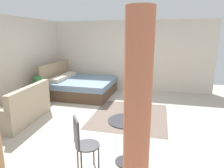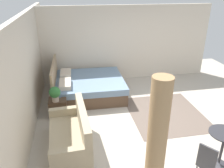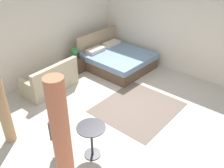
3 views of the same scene
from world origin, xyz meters
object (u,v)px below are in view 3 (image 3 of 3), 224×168
Objects in this scene: vase at (81,54)px; balcony_table at (91,136)px; nightstand at (78,64)px; couch at (51,81)px; bed at (117,60)px; potted_plant at (74,52)px; cafe_chair_near_window at (57,133)px.

balcony_table reaches higher than vase.
balcony_table is (-2.38, -3.01, 0.27)m from nightstand.
couch reaches higher than vase.
bed is at bearing 32.34° from balcony_table.
bed is 1.28× the size of couch.
nightstand is at bearing 12.99° from couch.
vase is (1.47, 0.27, 0.28)m from couch.
potted_plant is at bearing 53.17° from balcony_table.
bed is at bearing -37.64° from potted_plant.
couch is at bearing -167.01° from nightstand.
cafe_chair_near_window reaches higher than couch.
bed is 4.15m from cafe_chair_near_window.
balcony_table is at bearing -126.83° from potted_plant.
bed is 5.35× the size of potted_plant.
nightstand is at bearing -18.18° from potted_plant.
nightstand is 1.20× the size of potted_plant.
cafe_chair_near_window reaches higher than potted_plant.
couch is 2.23× the size of balcony_table.
cafe_chair_near_window is at bearing 125.20° from balcony_table.
couch is at bearing 69.08° from balcony_table.
bed reaches higher than cafe_chair_near_window.
cafe_chair_near_window is at bearing -138.80° from nightstand.
bed is 2.36× the size of cafe_chair_near_window.
potted_plant is at bearing 161.82° from nightstand.
nightstand is 3.85m from balcony_table.
potted_plant reaches higher than nightstand.
bed is 1.49m from potted_plant.
potted_plant is at bearing 42.62° from cafe_chair_near_window.
balcony_table is at bearing -54.80° from cafe_chair_near_window.
couch reaches higher than balcony_table.
potted_plant is 0.44× the size of cafe_chair_near_window.
vase is 0.21× the size of cafe_chair_near_window.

